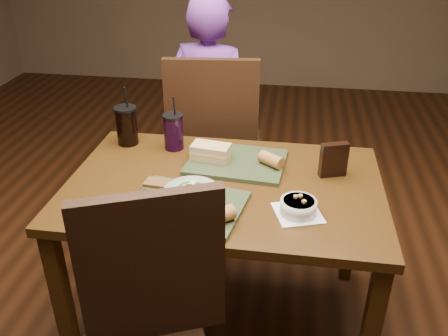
{
  "coord_description": "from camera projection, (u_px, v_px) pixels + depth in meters",
  "views": [
    {
      "loc": [
        0.26,
        -1.67,
        1.75
      ],
      "look_at": [
        0.0,
        0.0,
        0.82
      ],
      "focal_mm": 38.0,
      "sensor_mm": 36.0,
      "label": 1
    }
  ],
  "objects": [
    {
      "name": "baguette_near",
      "position": [
        219.0,
        216.0,
        1.67
      ],
      "size": [
        0.12,
        0.11,
        0.06
      ],
      "primitive_type": "cylinder",
      "rotation": [
        0.0,
        1.57,
        0.69
      ],
      "color": "#AD7533",
      "rests_on": "tray_near"
    },
    {
      "name": "baguette_far",
      "position": [
        271.0,
        160.0,
        2.04
      ],
      "size": [
        0.12,
        0.11,
        0.05
      ],
      "primitive_type": "cylinder",
      "rotation": [
        0.0,
        1.57,
        -0.63
      ],
      "color": "#AD7533",
      "rests_on": "tray_far"
    },
    {
      "name": "cup_berry",
      "position": [
        174.0,
        131.0,
        2.21
      ],
      "size": [
        0.1,
        0.1,
        0.26
      ],
      "color": "black",
      "rests_on": "dining_table"
    },
    {
      "name": "sandwich_near",
      "position": [
        157.0,
        186.0,
        1.86
      ],
      "size": [
        0.1,
        0.07,
        0.05
      ],
      "color": "#593819",
      "rests_on": "tray_near"
    },
    {
      "name": "chip_bag",
      "position": [
        334.0,
        160.0,
        1.98
      ],
      "size": [
        0.12,
        0.07,
        0.15
      ],
      "primitive_type": "cube",
      "rotation": [
        0.0,
        0.0,
        0.33
      ],
      "color": "black",
      "rests_on": "dining_table"
    },
    {
      "name": "tray_near",
      "position": [
        187.0,
        205.0,
        1.8
      ],
      "size": [
        0.47,
        0.39,
        0.02
      ],
      "primitive_type": "cube",
      "rotation": [
        0.0,
        0.0,
        -0.17
      ],
      "color": "#2F3C21",
      "rests_on": "dining_table"
    },
    {
      "name": "dining_table",
      "position": [
        224.0,
        201.0,
        2.01
      ],
      "size": [
        1.3,
        0.85,
        0.75
      ],
      "color": "#41280D",
      "rests_on": "ground"
    },
    {
      "name": "soup_bowl",
      "position": [
        298.0,
        206.0,
        1.75
      ],
      "size": [
        0.21,
        0.21,
        0.07
      ],
      "color": "white",
      "rests_on": "dining_table"
    },
    {
      "name": "ground",
      "position": [
        224.0,
        314.0,
        2.32
      ],
      "size": [
        6.0,
        6.0,
        0.0
      ],
      "primitive_type": "plane",
      "color": "#381C0B",
      "rests_on": "ground"
    },
    {
      "name": "sandwich_far",
      "position": [
        211.0,
        152.0,
        2.1
      ],
      "size": [
        0.18,
        0.12,
        0.07
      ],
      "color": "tan",
      "rests_on": "tray_far"
    },
    {
      "name": "chair_far",
      "position": [
        216.0,
        141.0,
        2.63
      ],
      "size": [
        0.53,
        0.53,
        1.11
      ],
      "color": "black",
      "rests_on": "ground"
    },
    {
      "name": "cup_cola",
      "position": [
        127.0,
        125.0,
        2.25
      ],
      "size": [
        0.11,
        0.11,
        0.29
      ],
      "color": "black",
      "rests_on": "dining_table"
    },
    {
      "name": "tray_far",
      "position": [
        237.0,
        162.0,
        2.1
      ],
      "size": [
        0.45,
        0.35,
        0.02
      ],
      "primitive_type": "cube",
      "rotation": [
        0.0,
        0.0,
        -0.09
      ],
      "color": "#2F3C21",
      "rests_on": "dining_table"
    },
    {
      "name": "salad_bowl",
      "position": [
        192.0,
        195.0,
        1.78
      ],
      "size": [
        0.21,
        0.21,
        0.07
      ],
      "color": "silver",
      "rests_on": "tray_near"
    },
    {
      "name": "diner",
      "position": [
        210.0,
        115.0,
        2.75
      ],
      "size": [
        0.57,
        0.43,
        1.39
      ],
      "primitive_type": "imported",
      "rotation": [
        0.0,
        0.0,
        2.93
      ],
      "color": "#642F81",
      "rests_on": "ground"
    }
  ]
}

